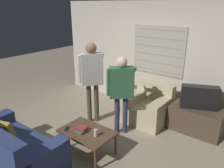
# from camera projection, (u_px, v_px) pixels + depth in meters

# --- Properties ---
(ground_plane) EXTENTS (16.00, 16.00, 0.00)m
(ground_plane) POSITION_uv_depth(u_px,v_px,m) (93.00, 142.00, 4.15)
(ground_plane) COLOR gray
(wall_back) EXTENTS (5.20, 0.08, 2.55)m
(wall_back) POSITION_uv_depth(u_px,v_px,m) (149.00, 57.00, 5.22)
(wall_back) COLOR beige
(wall_back) RESTS_ON ground_plane
(couch_blue) EXTENTS (1.73, 0.91, 0.88)m
(couch_blue) POSITION_uv_depth(u_px,v_px,m) (10.00, 150.00, 3.42)
(couch_blue) COLOR navy
(couch_blue) RESTS_ON ground_plane
(armchair_beige) EXTENTS (0.88, 0.86, 0.82)m
(armchair_beige) POSITION_uv_depth(u_px,v_px,m) (149.00, 107.00, 4.83)
(armchair_beige) COLOR #C6B289
(armchair_beige) RESTS_ON ground_plane
(coffee_table) EXTENTS (0.91, 0.60, 0.43)m
(coffee_table) POSITION_uv_depth(u_px,v_px,m) (87.00, 133.00, 3.74)
(coffee_table) COLOR brown
(coffee_table) RESTS_ON ground_plane
(tv_stand) EXTENTS (1.01, 0.58, 0.52)m
(tv_stand) POSITION_uv_depth(u_px,v_px,m) (196.00, 119.00, 4.44)
(tv_stand) COLOR #4C3D2D
(tv_stand) RESTS_ON ground_plane
(tv) EXTENTS (0.72, 0.47, 0.46)m
(tv) POSITION_uv_depth(u_px,v_px,m) (199.00, 97.00, 4.28)
(tv) COLOR black
(tv) RESTS_ON tv_stand
(person_left_standing) EXTENTS (0.54, 0.81, 1.75)m
(person_left_standing) POSITION_uv_depth(u_px,v_px,m) (92.00, 73.00, 4.53)
(person_left_standing) COLOR #4C4233
(person_left_standing) RESTS_ON ground_plane
(person_right_standing) EXTENTS (0.52, 0.79, 1.57)m
(person_right_standing) POSITION_uv_depth(u_px,v_px,m) (121.00, 87.00, 4.13)
(person_right_standing) COLOR #33384C
(person_right_standing) RESTS_ON ground_plane
(book_stack) EXTENTS (0.22, 0.19, 0.07)m
(book_stack) POSITION_uv_depth(u_px,v_px,m) (81.00, 129.00, 3.70)
(book_stack) COLOR #33754C
(book_stack) RESTS_ON coffee_table
(soda_can) EXTENTS (0.07, 0.07, 0.13)m
(soda_can) POSITION_uv_depth(u_px,v_px,m) (96.00, 133.00, 3.56)
(soda_can) COLOR silver
(soda_can) RESTS_ON coffee_table
(spare_remote) EXTENTS (0.11, 0.13, 0.02)m
(spare_remote) POSITION_uv_depth(u_px,v_px,m) (66.00, 129.00, 3.77)
(spare_remote) COLOR black
(spare_remote) RESTS_ON coffee_table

